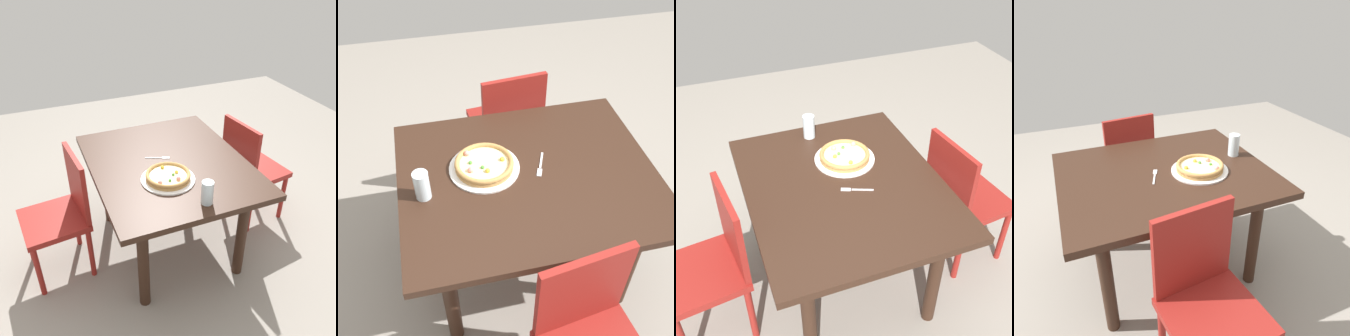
% 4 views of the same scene
% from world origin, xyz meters
% --- Properties ---
extents(ground_plane, '(6.00, 6.00, 0.00)m').
position_xyz_m(ground_plane, '(0.00, 0.00, 0.00)').
color(ground_plane, gray).
extents(dining_table, '(1.19, 0.99, 0.72)m').
position_xyz_m(dining_table, '(0.00, 0.00, 0.62)').
color(dining_table, '#331E14').
rests_on(dining_table, ground).
extents(chair_near, '(0.44, 0.44, 0.86)m').
position_xyz_m(chair_near, '(-0.07, -0.71, 0.47)').
color(chair_near, maroon).
rests_on(chair_near, ground).
extents(plate, '(0.33, 0.33, 0.01)m').
position_xyz_m(plate, '(0.19, -0.08, 0.73)').
color(plate, white).
rests_on(plate, dining_table).
extents(pizza, '(0.28, 0.28, 0.05)m').
position_xyz_m(pizza, '(0.19, -0.08, 0.75)').
color(pizza, '#B78447').
rests_on(pizza, plate).
extents(fork, '(0.08, 0.16, 0.00)m').
position_xyz_m(fork, '(-0.07, -0.03, 0.72)').
color(fork, silver).
rests_on(fork, dining_table).
extents(drinking_glass, '(0.07, 0.07, 0.14)m').
position_xyz_m(drinking_glass, '(0.48, 0.04, 0.79)').
color(drinking_glass, silver).
rests_on(drinking_glass, dining_table).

